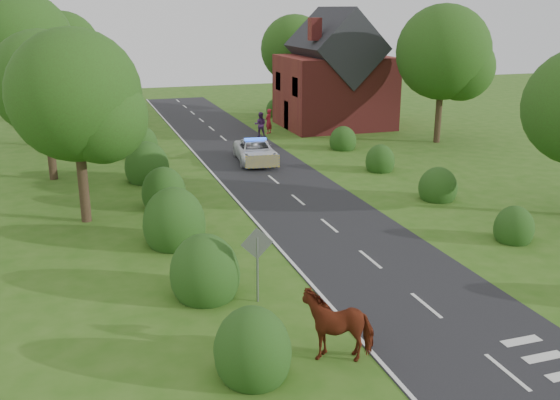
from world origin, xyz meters
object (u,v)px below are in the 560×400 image
object	(u,v)px
pedestrian_red	(269,121)
pedestrian_purple	(260,124)
road_sign	(257,254)
police_van	(255,151)
cow	(338,327)

from	to	relation	value
pedestrian_red	pedestrian_purple	bearing A→B (deg)	4.16
road_sign	police_van	xyz separation A→B (m)	(5.23, 18.32, -0.98)
road_sign	pedestrian_purple	size ratio (longest dim) A/B	1.39
cow	pedestrian_red	world-z (taller)	pedestrian_red
road_sign	cow	xyz separation A→B (m)	(1.19, -3.71, -0.86)
road_sign	pedestrian_red	bearing A→B (deg)	72.01
cow	pedestrian_purple	distance (m)	30.22
cow	pedestrian_purple	bearing A→B (deg)	-176.41
cow	pedestrian_red	bearing A→B (deg)	-177.70
road_sign	pedestrian_purple	world-z (taller)	road_sign
police_van	pedestrian_red	world-z (taller)	pedestrian_red
road_sign	pedestrian_red	xyz separation A→B (m)	(8.70, 26.78, -0.72)
road_sign	police_van	distance (m)	19.08
road_sign	pedestrian_purple	xyz separation A→B (m)	(7.75, 25.79, -0.75)
cow	pedestrian_red	distance (m)	31.40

